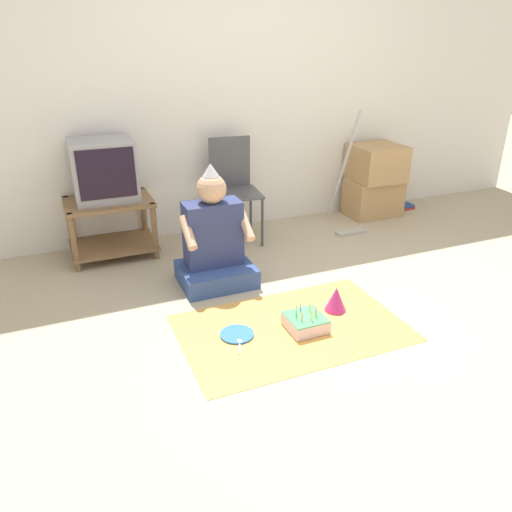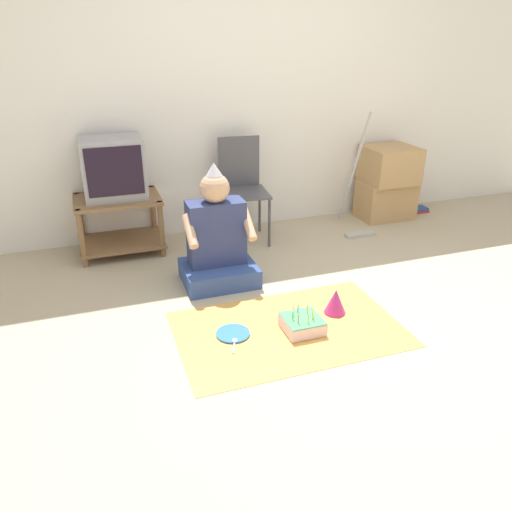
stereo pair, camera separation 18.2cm
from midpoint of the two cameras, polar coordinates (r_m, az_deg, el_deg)
name	(u,v)px [view 2 (the right image)]	position (r m, az deg, el deg)	size (l,w,h in m)	color
ground_plane	(362,330)	(3.23, 13.67, -8.22)	(16.00, 16.00, 0.00)	tan
wall_back	(256,85)	(4.58, 1.20, 19.00)	(6.40, 0.06, 2.55)	white
tv_stand	(119,219)	(4.25, -14.16, 4.07)	(0.68, 0.51, 0.47)	olive
tv	(113,168)	(4.14, -14.80, 9.73)	(0.48, 0.39, 0.48)	#99999E
folding_chair	(241,183)	(4.35, -0.47, 8.39)	(0.46, 0.45, 0.88)	#4C4C51
cardboard_box_stack	(388,182)	(5.08, 15.82, 8.15)	(0.52, 0.44, 0.70)	tan
dust_mop	(357,199)	(4.63, 12.54, 6.31)	(0.28, 0.47, 1.10)	#B2ADA3
book_pile	(419,209)	(5.45, 19.03, 5.05)	(0.17, 0.14, 0.05)	#B72D28
person_seated	(217,243)	(3.61, -3.02, 1.51)	(0.53, 0.44, 0.89)	#334C8C
party_cloth	(289,329)	(3.16, 5.42, -8.32)	(1.39, 0.89, 0.01)	#EFA84C
birthday_cake	(302,324)	(3.13, 6.99, -7.72)	(0.23, 0.23, 0.15)	silver
party_hat_blue	(336,301)	(3.32, 10.64, -5.12)	(0.14, 0.14, 0.17)	#CC338C
paper_plate	(233,333)	(3.09, -0.95, -8.86)	(0.21, 0.21, 0.01)	blue
plastic_spoon_near	(235,342)	(3.01, -0.71, -9.84)	(0.07, 0.14, 0.01)	white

